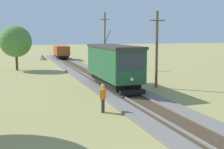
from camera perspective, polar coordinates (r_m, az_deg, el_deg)
red_tram at (r=23.47m, az=0.30°, el=2.27°), size 2.60×8.54×4.79m
freight_car at (r=52.04m, az=-10.69°, el=4.80°), size 2.40×5.20×2.31m
utility_pole_mid at (r=24.08m, az=9.48°, el=5.37°), size 1.40×0.36×6.76m
utility_pole_far at (r=37.85m, az=-1.54°, el=7.31°), size 1.40×0.47×7.77m
gravel_pile at (r=52.41m, az=-14.66°, el=3.56°), size 2.04×2.04×1.03m
track_worker at (r=16.37m, az=-1.95°, el=-4.73°), size 0.43×0.45×1.78m
tree_right_near at (r=37.86m, az=-19.77°, el=6.62°), size 4.15×4.15×5.93m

